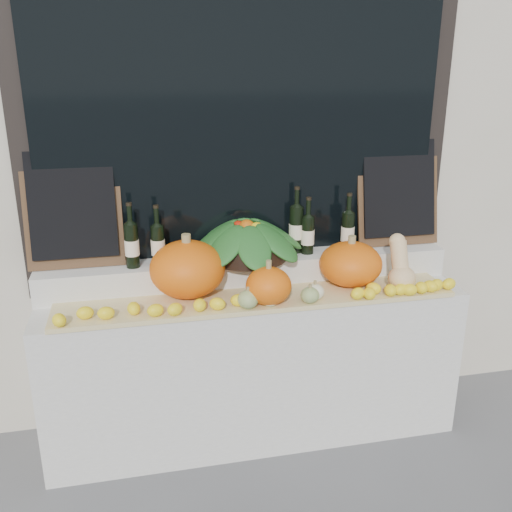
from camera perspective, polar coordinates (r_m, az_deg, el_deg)
storefront_facade at (r=3.59m, az=-2.90°, el=21.54°), size 7.00×0.94×4.50m
display_sill at (r=3.32m, az=-0.28°, el=-10.72°), size 2.30×0.55×0.88m
rear_tier at (r=3.24m, az=-0.85°, el=-1.40°), size 2.30×0.25×0.16m
straw_bedding at (r=3.01m, az=0.20°, el=-4.40°), size 2.10×0.32×0.02m
pumpkin_left at (r=3.00m, az=-6.87°, el=-1.30°), size 0.45×0.45×0.30m
pumpkin_right at (r=3.18m, az=9.44°, el=-0.78°), size 0.40×0.40×0.24m
pumpkin_center at (r=2.90m, az=1.27°, el=-2.99°), size 0.31×0.31×0.19m
butternut_squash at (r=3.18m, az=14.25°, el=-1.08°), size 0.15×0.21×0.29m
decorative_gourds at (r=2.90m, az=2.14°, el=-3.83°), size 0.47×0.14×0.17m
lemon_heap at (r=2.90m, az=0.68°, el=-4.45°), size 2.20×0.16×0.06m
produce_bowl at (r=3.16m, az=-0.93°, el=1.68°), size 0.68×0.68×0.23m
wine_bottle_far_left at (r=3.08m, az=-12.31°, el=1.11°), size 0.08×0.08×0.35m
wine_bottle_near_left at (r=3.10m, az=-9.78°, el=1.16°), size 0.08×0.08×0.33m
wine_bottle_tall at (r=3.26m, az=4.04°, el=2.74°), size 0.08×0.08×0.38m
wine_bottle_near_right at (r=3.25m, az=5.19°, el=2.18°), size 0.08×0.08×0.33m
wine_bottle_far_right at (r=3.31m, az=9.15°, el=2.48°), size 0.08×0.08×0.34m
chalkboard_left at (r=3.14m, az=-17.88°, el=4.64°), size 0.50×0.15×0.61m
chalkboard_right at (r=3.47m, az=14.05°, el=6.33°), size 0.50×0.15×0.61m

